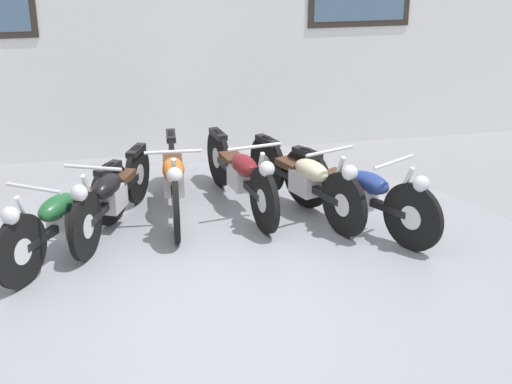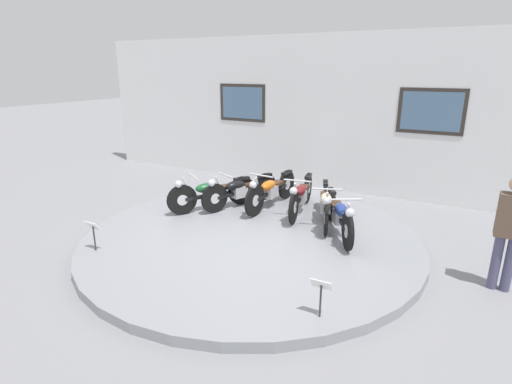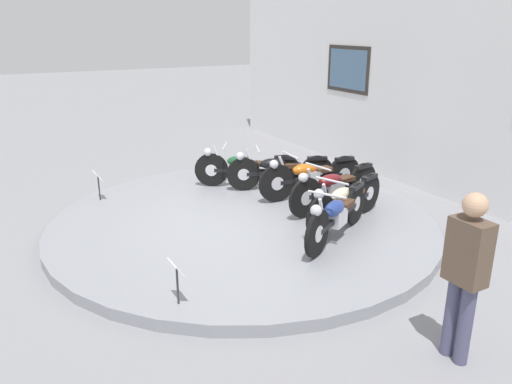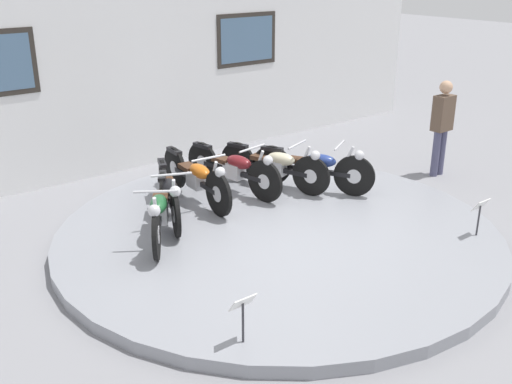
% 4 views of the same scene
% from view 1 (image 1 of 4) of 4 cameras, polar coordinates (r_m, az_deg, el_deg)
% --- Properties ---
extents(ground_plane, '(60.00, 60.00, 0.00)m').
position_cam_1_polar(ground_plane, '(6.17, -1.80, -8.08)').
color(ground_plane, gray).
extents(display_platform, '(5.97, 5.97, 0.15)m').
position_cam_1_polar(display_platform, '(6.13, -1.80, -7.46)').
color(display_platform, gray).
rests_on(display_platform, ground_plane).
extents(back_wall, '(14.00, 0.22, 3.83)m').
position_cam_1_polar(back_wall, '(9.35, -6.39, 14.52)').
color(back_wall, white).
rests_on(back_wall, ground_plane).
extents(motorcycle_green, '(1.13, 1.68, 0.79)m').
position_cam_1_polar(motorcycle_green, '(6.55, -14.99, -1.78)').
color(motorcycle_green, black).
rests_on(motorcycle_green, display_platform).
extents(motorcycle_black, '(0.82, 1.83, 0.78)m').
position_cam_1_polar(motorcycle_black, '(6.97, -11.48, -0.08)').
color(motorcycle_black, black).
rests_on(motorcycle_black, display_platform).
extents(motorcycle_orange, '(0.54, 2.01, 0.81)m').
position_cam_1_polar(motorcycle_orange, '(7.23, -6.61, 1.18)').
color(motorcycle_orange, black).
rests_on(motorcycle_orange, display_platform).
extents(motorcycle_maroon, '(0.54, 1.98, 0.80)m').
position_cam_1_polar(motorcycle_maroon, '(7.32, -1.22, 1.55)').
color(motorcycle_maroon, black).
rests_on(motorcycle_maroon, display_platform).
extents(motorcycle_cream, '(0.76, 1.88, 0.79)m').
position_cam_1_polar(motorcycle_cream, '(7.21, 3.98, 1.13)').
color(motorcycle_cream, black).
rests_on(motorcycle_cream, display_platform).
extents(motorcycle_blue, '(1.03, 1.76, 0.80)m').
position_cam_1_polar(motorcycle_blue, '(6.92, 8.29, 0.09)').
color(motorcycle_blue, black).
rests_on(motorcycle_blue, display_platform).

